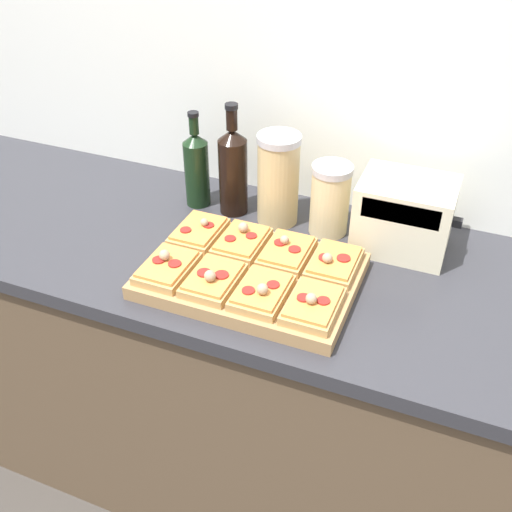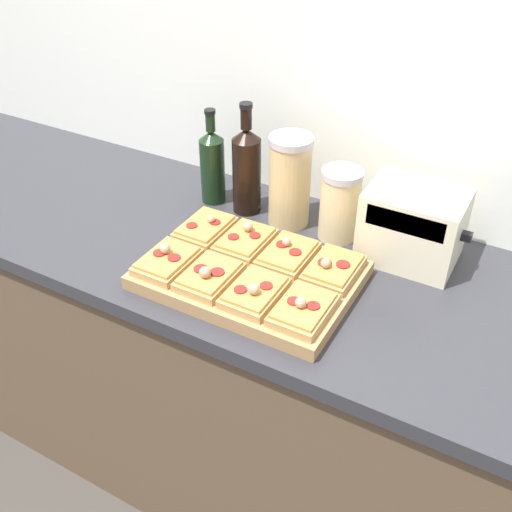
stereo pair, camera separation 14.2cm
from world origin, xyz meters
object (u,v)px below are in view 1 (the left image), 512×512
Objects in this scene: olive_oil_bottle at (197,168)px; wine_bottle at (233,170)px; cutting_board at (251,276)px; grain_jar_short at (330,199)px; grain_jar_tall at (278,179)px; toaster_oven at (404,215)px.

wine_bottle is (0.11, -0.00, 0.02)m from olive_oil_bottle.
cutting_board is 2.54× the size of grain_jar_short.
cutting_board is 0.41m from olive_oil_bottle.
cutting_board is at bearing -58.93° from wine_bottle.
cutting_board is 1.96× the size of grain_jar_tall.
wine_bottle is at bearing -180.00° from grain_jar_tall.
grain_jar_short is at bearing 0.00° from wine_bottle.
wine_bottle is at bearing 121.07° from cutting_board.
olive_oil_bottle is at bearing 179.92° from toaster_oven.
olive_oil_bottle is 0.88× the size of wine_bottle.
olive_oil_bottle is 0.39m from grain_jar_short.
wine_bottle reaches higher than toaster_oven.
grain_jar_tall is (0.13, 0.00, -0.00)m from wine_bottle.
olive_oil_bottle is 0.58m from toaster_oven.
cutting_board is 1.93× the size of toaster_oven.
toaster_oven reaches higher than cutting_board.
toaster_oven is at bearing -0.08° from olive_oil_bottle.
toaster_oven is at bearing -0.25° from grain_jar_short.
wine_bottle reaches higher than cutting_board.
toaster_oven is at bearing -0.14° from grain_jar_tall.
grain_jar_tall reaches higher than cutting_board.
grain_jar_short is (0.28, 0.00, -0.03)m from wine_bottle.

